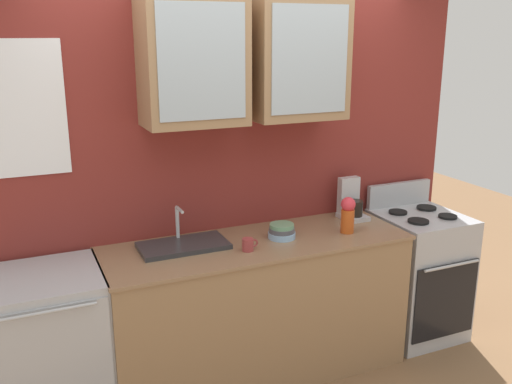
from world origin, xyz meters
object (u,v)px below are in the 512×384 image
Objects in this scene: dishwasher at (52,351)px; stove_range at (418,274)px; coffee_maker at (351,203)px; sink_faucet at (183,245)px; vase at (348,214)px; bowl_stack at (282,231)px; cup_near_sink at (248,245)px.

stove_range is at bearing 0.09° from dishwasher.
sink_faucet is at bearing -176.30° from coffee_maker.
vase is 0.32m from coffee_maker.
coffee_maker is (0.64, 0.17, 0.06)m from bowl_stack.
coffee_maker reaches higher than cup_near_sink.
stove_range is 10.84× the size of cup_near_sink.
bowl_stack is at bearing 179.90° from stove_range.
stove_range is 0.78m from coffee_maker.
sink_faucet is 2.23× the size of vase.
sink_faucet is at bearing 170.94° from vase.
vase reaches higher than dishwasher.
bowl_stack is at bearing 169.24° from vase.
coffee_maker is (-0.51, 0.17, 0.57)m from stove_range.
dishwasher is (-1.17, 0.11, -0.51)m from cup_near_sink.
cup_near_sink is 0.36× the size of coffee_maker.
sink_faucet is at bearing 6.50° from dishwasher.
coffee_maker reaches higher than dishwasher.
cup_near_sink is at bearing -30.92° from sink_faucet.
coffee_maker is at bearing 161.19° from stove_range.
cup_near_sink is at bearing -175.25° from stove_range.
vase reaches higher than stove_range.
dishwasher is (-1.91, 0.08, -0.60)m from vase.
stove_range is 3.85× the size of coffee_maker.
vase reaches higher than bowl_stack.
stove_range is 6.23× the size of bowl_stack.
dishwasher is 3.23× the size of coffee_maker.
vase is 2.37× the size of cup_near_sink.
dishwasher is at bearing -173.50° from sink_faucet.
sink_faucet is at bearing 149.08° from cup_near_sink.
stove_range is at bearing -2.88° from sink_faucet.
sink_faucet is 1.28m from coffee_maker.
cup_near_sink is 0.97m from coffee_maker.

